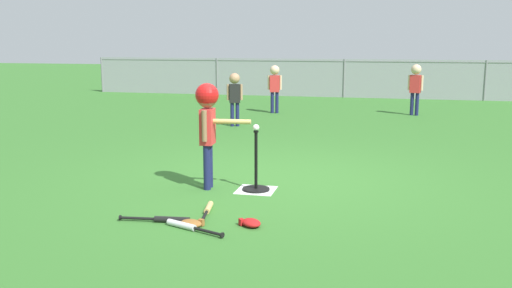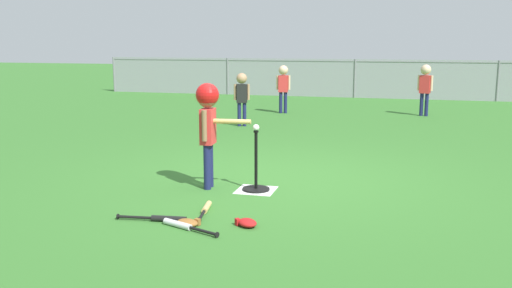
% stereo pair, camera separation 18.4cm
% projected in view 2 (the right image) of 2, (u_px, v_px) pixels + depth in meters
% --- Properties ---
extents(ground_plane, '(60.00, 60.00, 0.00)m').
position_uv_depth(ground_plane, '(280.00, 180.00, 7.06)').
color(ground_plane, '#336B28').
extents(home_plate, '(0.44, 0.44, 0.01)m').
position_uv_depth(home_plate, '(256.00, 190.00, 6.57)').
color(home_plate, white).
rests_on(home_plate, ground_plane).
extents(batting_tee, '(0.32, 0.32, 0.70)m').
position_uv_depth(batting_tee, '(256.00, 181.00, 6.55)').
color(batting_tee, black).
rests_on(batting_tee, ground_plane).
extents(baseball_on_tee, '(0.07, 0.07, 0.07)m').
position_uv_depth(baseball_on_tee, '(256.00, 128.00, 6.44)').
color(baseball_on_tee, white).
rests_on(baseball_on_tee, batting_tee).
extents(batter_child, '(0.65, 0.35, 1.24)m').
position_uv_depth(batter_child, '(208.00, 114.00, 6.51)').
color(batter_child, '#191E4C').
rests_on(batter_child, ground_plane).
extents(fielder_near_left, '(0.31, 0.21, 1.07)m').
position_uv_depth(fielder_near_left, '(242.00, 92.00, 11.30)').
color(fielder_near_left, '#191E4C').
rests_on(fielder_near_left, ground_plane).
extents(fielder_deep_right, '(0.33, 0.22, 1.13)m').
position_uv_depth(fielder_deep_right, '(283.00, 83.00, 13.30)').
color(fielder_deep_right, '#191E4C').
rests_on(fielder_deep_right, ground_plane).
extents(fielder_near_right, '(0.34, 0.23, 1.17)m').
position_uv_depth(fielder_near_right, '(425.00, 83.00, 12.81)').
color(fielder_near_right, '#191E4C').
rests_on(fielder_near_right, ground_plane).
extents(spare_bat_silver, '(0.63, 0.30, 0.06)m').
position_uv_depth(spare_bat_silver, '(183.00, 226.00, 5.23)').
color(spare_bat_silver, silver).
rests_on(spare_bat_silver, ground_plane).
extents(spare_bat_wood, '(0.15, 0.58, 0.06)m').
position_uv_depth(spare_bat_wood, '(206.00, 209.00, 5.75)').
color(spare_bat_wood, '#DBB266').
rests_on(spare_bat_wood, ground_plane).
extents(spare_bat_black, '(0.70, 0.13, 0.06)m').
position_uv_depth(spare_bat_black, '(162.00, 219.00, 5.44)').
color(spare_bat_black, black).
rests_on(spare_bat_black, ground_plane).
extents(glove_by_plate, '(0.27, 0.27, 0.07)m').
position_uv_depth(glove_by_plate, '(247.00, 223.00, 5.30)').
color(glove_by_plate, '#B21919').
rests_on(glove_by_plate, ground_plane).
extents(glove_near_bats, '(0.26, 0.22, 0.07)m').
position_uv_depth(glove_near_bats, '(188.00, 223.00, 5.30)').
color(glove_near_bats, brown).
rests_on(glove_near_bats, ground_plane).
extents(outfield_fence, '(16.06, 0.06, 1.15)m').
position_uv_depth(outfield_fence, '(355.00, 77.00, 16.87)').
color(outfield_fence, slate).
rests_on(outfield_fence, ground_plane).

